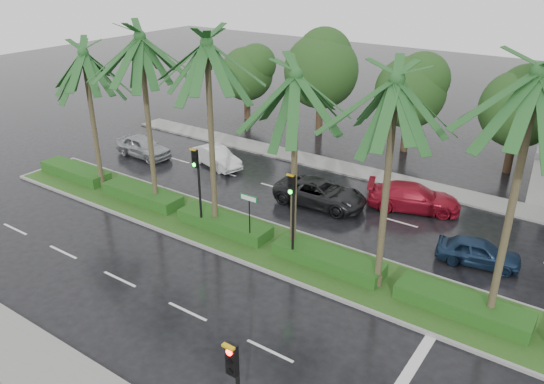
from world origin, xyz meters
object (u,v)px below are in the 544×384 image
Objects in this scene: signal_median_left at (197,177)px; car_darkgrey at (320,193)px; street_sign at (249,207)px; car_silver at (143,146)px; car_blue at (478,252)px; car_white at (217,157)px; car_red at (413,197)px.

signal_median_left reaches higher than car_darkgrey.
street_sign is 0.50× the size of car_darkgrey.
street_sign is 14.65m from car_silver.
car_blue is (9.47, 4.68, -1.50)m from street_sign.
car_blue is at bearing -82.55° from car_white.
car_white is 0.76× the size of car_darkgrey.
car_red reaches higher than car_blue.
car_red is (7.97, 8.57, -2.27)m from signal_median_left.
car_silver is at bearing 76.41° from car_blue.
car_silver is 13.90m from car_darkgrey.
car_darkgrey reaches higher than car_blue.
car_silver is (-13.43, 5.68, -1.39)m from street_sign.
car_darkgrey is at bearing 85.52° from street_sign.
car_silver is 5.58m from car_white.
car_darkgrey is at bearing -82.38° from car_white.
street_sign is (3.00, 0.18, -0.87)m from signal_median_left.
street_sign is 0.52× the size of car_red.
car_white is 13.08m from car_red.
car_red is (13.02, 1.24, 0.07)m from car_white.
car_blue is (9.00, -1.29, -0.10)m from car_darkgrey.
signal_median_left is 9.20m from car_white.
car_silver reaches higher than car_darkgrey.
car_blue is at bearing 26.30° from street_sign.
car_white is at bearing 138.42° from street_sign.
signal_median_left reaches higher than car_white.
signal_median_left reaches higher than car_silver.
car_white is at bearing -72.72° from car_silver.
street_sign is 0.65× the size of car_white.
car_darkgrey reaches higher than car_white.
car_darkgrey is (3.47, 6.15, -2.27)m from signal_median_left.
car_silver is at bearing 87.01° from car_darkgrey.
street_sign is at bearing 129.94° from car_red.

